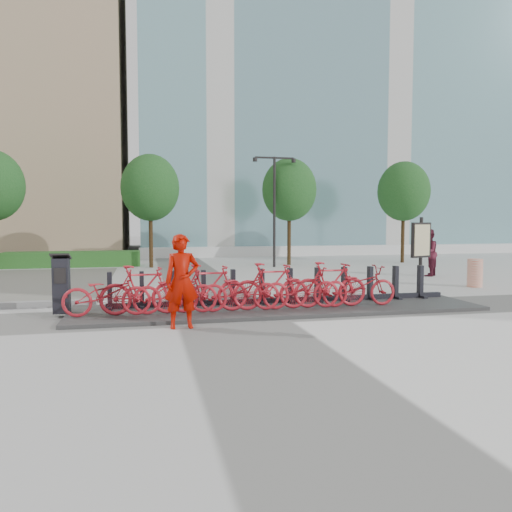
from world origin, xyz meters
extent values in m
plane|color=silver|center=(0.00, 0.00, 0.00)|extent=(120.00, 120.00, 0.00)
cube|color=#4A6275|center=(14.00, 26.00, 12.00)|extent=(32.00, 16.00, 24.00)
cube|color=#174618|center=(-5.00, 13.20, 0.35)|extent=(6.00, 1.20, 0.70)
cylinder|color=#4C341B|center=(-1.50, 12.00, 1.50)|extent=(0.18, 0.18, 3.00)
ellipsoid|color=#134517|center=(-1.50, 12.00, 3.60)|extent=(2.60, 2.60, 2.99)
cylinder|color=#4C341B|center=(5.00, 12.00, 1.50)|extent=(0.18, 0.18, 3.00)
ellipsoid|color=#134517|center=(5.00, 12.00, 3.60)|extent=(2.60, 2.60, 2.99)
cylinder|color=#4C341B|center=(11.00, 12.00, 1.50)|extent=(0.18, 0.18, 3.00)
ellipsoid|color=#134517|center=(11.00, 12.00, 3.60)|extent=(2.60, 2.60, 2.99)
cylinder|color=black|center=(4.00, 11.00, 2.50)|extent=(0.12, 0.12, 5.00)
cube|color=black|center=(3.55, 11.00, 4.95)|extent=(0.90, 0.08, 0.08)
cube|color=black|center=(4.45, 11.00, 4.95)|extent=(0.90, 0.08, 0.08)
cylinder|color=black|center=(3.10, 11.00, 4.85)|extent=(0.20, 0.20, 0.18)
cylinder|color=black|center=(4.90, 11.00, 4.85)|extent=(0.20, 0.20, 0.18)
cube|color=#373737|center=(1.30, 0.30, 0.04)|extent=(9.60, 2.40, 0.08)
imported|color=#AD1A25|center=(-2.60, -0.05, 0.56)|extent=(1.84, 0.64, 0.97)
imported|color=#AD1A25|center=(-1.88, -0.05, 0.62)|extent=(1.78, 0.50, 1.07)
imported|color=#AD1A25|center=(-1.16, -0.05, 0.56)|extent=(1.84, 0.64, 0.97)
imported|color=#AD1A25|center=(-0.44, -0.05, 0.62)|extent=(1.78, 0.50, 1.07)
imported|color=#AD1A25|center=(0.28, -0.05, 0.56)|extent=(1.84, 0.64, 0.97)
imported|color=#AD1A25|center=(1.00, -0.05, 0.62)|extent=(1.78, 0.50, 1.07)
imported|color=#AD1A25|center=(1.72, -0.05, 0.56)|extent=(1.84, 0.64, 0.97)
imported|color=#AD1A25|center=(2.44, -0.05, 0.62)|extent=(1.78, 0.50, 1.07)
imported|color=#AD1A25|center=(3.16, -0.05, 0.56)|extent=(1.84, 0.64, 0.97)
cube|color=black|center=(-3.60, 0.51, 0.68)|extent=(0.35, 0.30, 1.21)
cube|color=black|center=(-3.60, 0.51, 1.33)|extent=(0.42, 0.36, 0.16)
cube|color=black|center=(-3.60, 0.36, 0.92)|extent=(0.24, 0.03, 0.34)
imported|color=#A20C00|center=(-1.10, -1.24, 0.92)|extent=(0.71, 0.49, 1.85)
imported|color=#511626|center=(8.75, 6.04, 0.90)|extent=(1.10, 1.10, 1.80)
cylinder|color=#D84214|center=(8.48, 2.89, 0.45)|extent=(0.52, 0.52, 0.90)
cylinder|color=black|center=(5.91, 1.84, 1.11)|extent=(0.10, 0.10, 2.21)
cube|color=black|center=(5.91, 1.84, 1.56)|extent=(0.72, 0.33, 1.01)
cube|color=beige|center=(5.91, 1.78, 1.56)|extent=(0.60, 0.22, 0.88)
camera|label=1|loc=(-1.82, -11.00, 2.10)|focal=35.00mm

